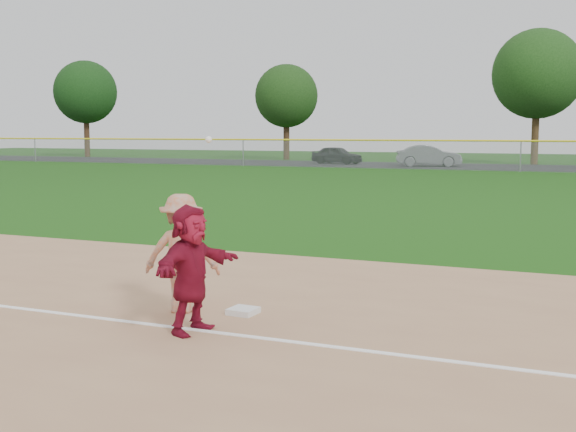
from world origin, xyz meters
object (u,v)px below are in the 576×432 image
at_px(car_mid, 429,156).
at_px(first_base, 243,311).
at_px(base_runner, 191,269).
at_px(car_left, 337,155).

bearing_deg(car_mid, first_base, 171.16).
bearing_deg(base_runner, car_mid, 16.89).
distance_m(base_runner, car_left, 49.25).
bearing_deg(car_left, first_base, -150.41).
xyz_separation_m(base_runner, car_mid, (-6.70, 46.00, -0.06)).
relative_size(first_base, car_left, 0.09).
bearing_deg(first_base, base_runner, -100.39).
bearing_deg(car_mid, base_runner, 170.71).
height_order(first_base, car_mid, car_mid).
xyz_separation_m(first_base, car_mid, (-6.90, 44.90, 0.74)).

